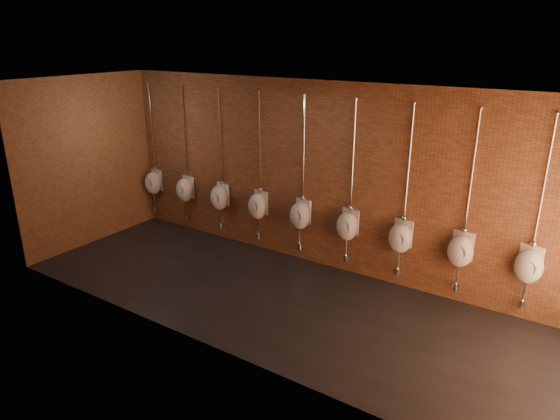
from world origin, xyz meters
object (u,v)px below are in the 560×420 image
(urinal_0, at_px, (153,182))
(urinal_7, at_px, (461,250))
(urinal_8, at_px, (529,265))
(urinal_4, at_px, (300,215))
(urinal_1, at_px, (185,189))
(urinal_6, at_px, (401,237))
(urinal_3, at_px, (258,205))
(urinal_5, at_px, (347,225))
(urinal_2, at_px, (220,197))

(urinal_0, distance_m, urinal_7, 6.42)
(urinal_8, bearing_deg, urinal_4, 180.00)
(urinal_1, bearing_deg, urinal_6, 0.00)
(urinal_0, bearing_deg, urinal_3, 0.00)
(urinal_5, bearing_deg, urinal_6, 0.00)
(urinal_2, bearing_deg, urinal_7, 0.00)
(urinal_7, bearing_deg, urinal_2, 180.00)
(urinal_1, distance_m, urinal_7, 5.50)
(urinal_3, distance_m, urinal_7, 3.67)
(urinal_2, bearing_deg, urinal_1, 180.00)
(urinal_0, bearing_deg, urinal_6, 0.00)
(urinal_0, bearing_deg, urinal_4, 0.00)
(urinal_2, height_order, urinal_3, same)
(urinal_0, xyz_separation_m, urinal_3, (2.75, 0.00, 0.00))
(urinal_1, xyz_separation_m, urinal_8, (6.42, 0.00, 0.00))
(urinal_4, bearing_deg, urinal_1, 180.00)
(urinal_4, bearing_deg, urinal_6, 0.00)
(urinal_0, height_order, urinal_5, same)
(urinal_2, relative_size, urinal_7, 1.00)
(urinal_3, bearing_deg, urinal_6, 0.00)
(urinal_4, bearing_deg, urinal_7, 0.00)
(urinal_5, distance_m, urinal_6, 0.92)
(urinal_1, distance_m, urinal_6, 4.59)
(urinal_4, xyz_separation_m, urinal_7, (2.75, 0.00, 0.00))
(urinal_2, bearing_deg, urinal_4, 0.00)
(urinal_3, bearing_deg, urinal_0, 180.00)
(urinal_3, distance_m, urinal_6, 2.75)
(urinal_1, height_order, urinal_3, same)
(urinal_3, xyz_separation_m, urinal_6, (2.75, 0.00, 0.00))
(urinal_4, height_order, urinal_5, same)
(urinal_0, height_order, urinal_6, same)
(urinal_0, distance_m, urinal_1, 0.92)
(urinal_1, relative_size, urinal_4, 1.00)
(urinal_3, relative_size, urinal_4, 1.00)
(urinal_0, relative_size, urinal_5, 1.00)
(urinal_0, xyz_separation_m, urinal_5, (4.59, 0.00, 0.00))
(urinal_2, relative_size, urinal_5, 1.00)
(urinal_7, xyz_separation_m, urinal_8, (0.92, 0.00, 0.00))
(urinal_5, bearing_deg, urinal_8, 0.00)
(urinal_6, bearing_deg, urinal_8, 0.00)
(urinal_0, relative_size, urinal_4, 1.00)
(urinal_2, height_order, urinal_4, same)
(urinal_3, relative_size, urinal_6, 1.00)
(urinal_1, relative_size, urinal_6, 1.00)
(urinal_1, bearing_deg, urinal_0, 180.00)
(urinal_6, bearing_deg, urinal_5, 180.00)
(urinal_6, bearing_deg, urinal_1, 180.00)
(urinal_1, bearing_deg, urinal_4, 0.00)
(urinal_4, relative_size, urinal_6, 1.00)
(urinal_5, bearing_deg, urinal_1, 180.00)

